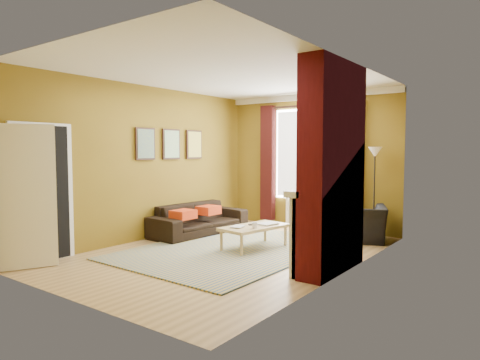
# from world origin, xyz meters

# --- Properties ---
(ground) EXTENTS (5.50, 5.50, 0.00)m
(ground) POSITION_xyz_m (0.00, 0.00, 0.00)
(ground) COLOR olive
(ground) RESTS_ON ground
(room_walls) EXTENTS (3.82, 5.54, 2.83)m
(room_walls) POSITION_xyz_m (0.64, 0.28, 1.38)
(room_walls) COLOR brown
(room_walls) RESTS_ON ground
(striped_rug) EXTENTS (2.70, 3.69, 0.02)m
(striped_rug) POSITION_xyz_m (-0.12, 0.17, 0.01)
(striped_rug) COLOR #2E5180
(striped_rug) RESTS_ON ground
(sofa) EXTENTS (0.94, 2.09, 0.60)m
(sofa) POSITION_xyz_m (-1.42, 0.84, 0.30)
(sofa) COLOR black
(sofa) RESTS_ON ground
(armchair) EXTENTS (1.26, 1.20, 0.65)m
(armchair) POSITION_xyz_m (1.29, 2.03, 0.33)
(armchair) COLOR black
(armchair) RESTS_ON ground
(coffee_table) EXTENTS (0.77, 1.24, 0.39)m
(coffee_table) POSITION_xyz_m (0.15, 0.44, 0.35)
(coffee_table) COLOR tan
(coffee_table) RESTS_ON ground
(wicker_stool) EXTENTS (0.43, 0.43, 0.51)m
(wicker_stool) POSITION_xyz_m (0.19, 2.08, 0.26)
(wicker_stool) COLOR #956940
(wicker_stool) RESTS_ON ground
(floor_lamp) EXTENTS (0.28, 0.28, 1.69)m
(floor_lamp) POSITION_xyz_m (1.47, 2.40, 1.34)
(floor_lamp) COLOR black
(floor_lamp) RESTS_ON ground
(book_a) EXTENTS (0.23, 0.28, 0.02)m
(book_a) POSITION_xyz_m (-0.07, 0.14, 0.40)
(book_a) COLOR #999999
(book_a) RESTS_ON coffee_table
(book_b) EXTENTS (0.31, 0.37, 0.03)m
(book_b) POSITION_xyz_m (0.16, 0.70, 0.40)
(book_b) COLOR #999999
(book_b) RESTS_ON coffee_table
(mug) EXTENTS (0.14, 0.14, 0.09)m
(mug) POSITION_xyz_m (0.28, 0.25, 0.43)
(mug) COLOR #999999
(mug) RESTS_ON coffee_table
(tv_remote) EXTENTS (0.10, 0.15, 0.02)m
(tv_remote) POSITION_xyz_m (0.09, 0.48, 0.40)
(tv_remote) COLOR #252527
(tv_remote) RESTS_ON coffee_table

